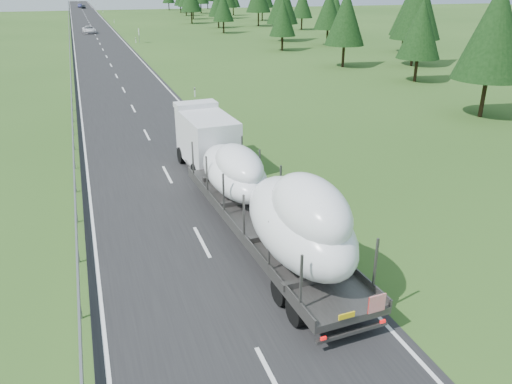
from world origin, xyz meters
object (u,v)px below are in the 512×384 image
object	(u,v)px
distant_van	(89,30)
boat_truck	(252,182)
distant_car_blue	(80,6)
highway_sign	(139,33)
distant_car_dark	(83,7)

from	to	relation	value
distant_van	boat_truck	bearing A→B (deg)	-90.14
boat_truck	distant_car_blue	xyz separation A→B (m)	(-3.09, 223.48, -1.60)
boat_truck	distant_car_blue	bearing A→B (deg)	90.79
distant_van	distant_car_blue	xyz separation A→B (m)	(0.57, 121.64, -0.05)
boat_truck	distant_car_blue	distance (m)	223.51
highway_sign	distant_car_blue	xyz separation A→B (m)	(-7.69, 144.08, -1.06)
highway_sign	distant_car_dark	world-z (taller)	highway_sign
highway_sign	boat_truck	size ratio (longest dim) A/B	0.13
highway_sign	distant_car_blue	bearing A→B (deg)	93.06
boat_truck	distant_van	bearing A→B (deg)	92.06
highway_sign	distant_car_blue	distance (m)	144.29
distant_car_blue	distant_car_dark	bearing A→B (deg)	-79.76
distant_car_dark	distant_car_blue	xyz separation A→B (m)	(-1.23, 9.91, -0.01)
highway_sign	boat_truck	world-z (taller)	boat_truck
distant_van	highway_sign	bearing A→B (deg)	-71.99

